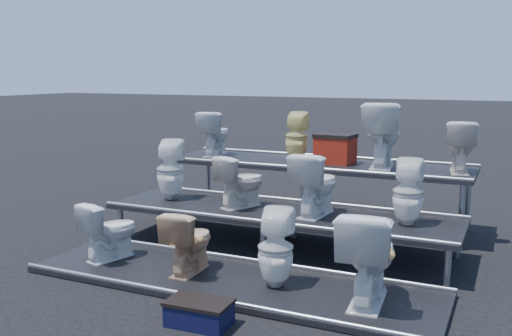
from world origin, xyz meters
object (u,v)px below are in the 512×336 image
at_px(toilet_9, 297,137).
at_px(toilet_10, 382,135).
at_px(toilet_7, 408,192).
at_px(toilet_8, 215,133).
at_px(toilet_0, 110,230).
at_px(toilet_5, 241,181).
at_px(toilet_1, 189,241).
at_px(toilet_2, 276,248).
at_px(toilet_3, 368,255).
at_px(red_crate, 335,150).
at_px(step_stool, 199,314).
at_px(toilet_4, 170,170).
at_px(toilet_11, 460,146).
at_px(toilet_6, 316,184).

relative_size(toilet_9, toilet_10, 0.81).
bearing_deg(toilet_7, toilet_8, -28.52).
bearing_deg(toilet_0, toilet_5, -110.83).
bearing_deg(toilet_1, toilet_2, 177.69).
distance_m(toilet_3, toilet_10, 2.76).
xyz_separation_m(toilet_1, toilet_9, (0.18, 2.60, 0.82)).
xyz_separation_m(red_crate, step_stool, (-0.06, -3.59, -0.94)).
relative_size(toilet_2, toilet_4, 0.98).
relative_size(toilet_10, step_stool, 1.65).
distance_m(toilet_1, toilet_2, 0.96).
bearing_deg(toilet_0, toilet_10, -116.69).
height_order(toilet_0, toilet_7, toilet_7).
height_order(toilet_4, step_stool, toilet_4).
distance_m(toilet_10, toilet_11, 0.98).
height_order(toilet_1, toilet_7, toilet_7).
xyz_separation_m(toilet_0, toilet_1, (1.01, 0.00, 0.01)).
xyz_separation_m(toilet_3, toilet_6, (-0.94, 1.30, 0.34)).
xyz_separation_m(toilet_2, red_crate, (-0.23, 2.65, 0.60)).
height_order(toilet_3, toilet_5, toilet_5).
relative_size(toilet_0, toilet_9, 0.93).
xyz_separation_m(toilet_1, toilet_8, (-1.12, 2.60, 0.80)).
xyz_separation_m(toilet_9, toilet_11, (2.16, 0.00, -0.02)).
height_order(toilet_8, toilet_9, toilet_9).
bearing_deg(toilet_8, toilet_1, 105.04).
xyz_separation_m(toilet_5, red_crate, (0.77, 1.35, 0.26)).
relative_size(toilet_2, toilet_6, 1.03).
bearing_deg(toilet_0, toilet_1, -164.13).
bearing_deg(toilet_8, step_stool, 108.51).
xyz_separation_m(toilet_8, step_stool, (1.78, -3.54, -1.10)).
xyz_separation_m(toilet_1, toilet_3, (1.85, 0.00, 0.10)).
height_order(toilet_1, red_crate, red_crate).
distance_m(toilet_6, toilet_10, 1.45).
height_order(toilet_7, toilet_8, toilet_8).
xyz_separation_m(toilet_2, toilet_8, (-2.08, 2.60, 0.75)).
relative_size(toilet_3, toilet_11, 1.32).
bearing_deg(toilet_9, toilet_3, 115.43).
xyz_separation_m(toilet_2, toilet_6, (-0.05, 1.30, 0.39)).
height_order(toilet_4, toilet_9, toilet_9).
bearing_deg(toilet_1, toilet_7, -148.72).
xyz_separation_m(toilet_6, step_stool, (-0.25, -2.24, -0.73)).
bearing_deg(red_crate, toilet_0, -118.31).
distance_m(toilet_10, step_stool, 3.80).
xyz_separation_m(toilet_1, toilet_2, (0.96, 0.00, 0.05)).
relative_size(toilet_0, toilet_5, 1.01).
distance_m(toilet_4, toilet_11, 3.66).
distance_m(toilet_2, toilet_5, 1.68).
height_order(toilet_7, red_crate, red_crate).
bearing_deg(toilet_7, red_crate, -53.38).
height_order(toilet_3, toilet_4, toilet_4).
xyz_separation_m(toilet_6, red_crate, (-0.18, 1.35, 0.21)).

